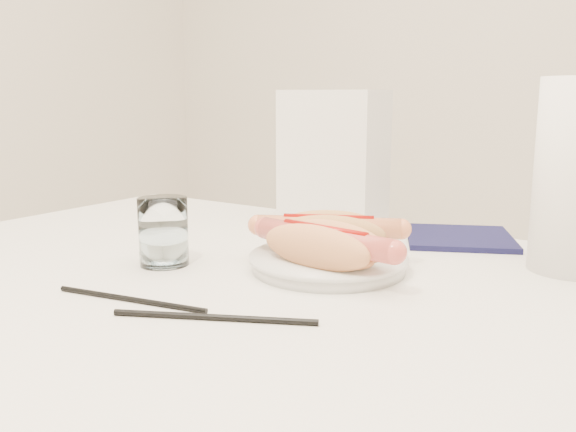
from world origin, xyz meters
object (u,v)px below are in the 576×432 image
Objects in this scene: table at (261,324)px; plate at (328,264)px; hotdog_left at (328,233)px; hotdog_right at (324,246)px; napkin_box at (333,158)px; water_glass at (163,232)px.

table is 0.12m from plate.
hotdog_left is (0.03, 0.11, 0.10)m from table.
napkin_box is at bearing 124.60° from hotdog_right.
table is at bearing 7.06° from water_glass.
napkin_box reaches higher than water_glass.
hotdog_left is (-0.02, 0.03, 0.03)m from plate.
plate is 1.07× the size of hotdog_left.
table is at bearing -121.10° from plate.
hotdog_right is at bearing -67.98° from plate.
table is at bearing -131.24° from hotdog_left.
water_glass reaches higher than plate.
plate is 1.00× the size of hotdog_right.
napkin_box is at bearing 118.82° from plate.
hotdog_right is at bearing 36.90° from table.
hotdog_right is (0.06, 0.05, 0.10)m from table.
water_glass reaches higher than table.
plate is at bearing 58.90° from table.
plate is 0.05m from hotdog_left.
plate is at bearing -61.70° from napkin_box.
napkin_box is (-0.14, 0.26, 0.11)m from plate.
table is 6.00× the size of plate.
plate is 0.86× the size of napkin_box.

